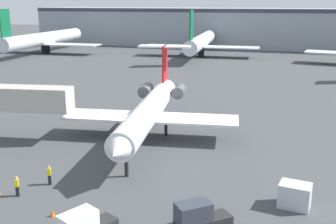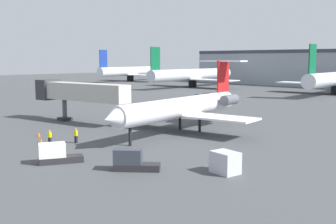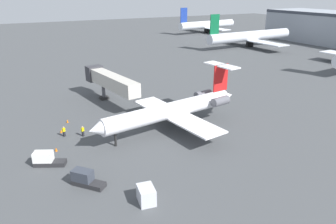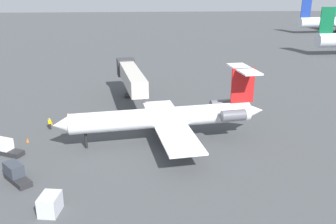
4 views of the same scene
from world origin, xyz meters
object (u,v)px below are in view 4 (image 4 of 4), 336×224
at_px(jet_bridge, 131,76).
at_px(baggage_tug_trailing, 16,174).
at_px(traffic_cone_mid, 68,114).
at_px(ground_crew_marshaller, 50,124).
at_px(ground_crew_loader, 67,126).
at_px(cargo_container_uld, 50,204).
at_px(baggage_tug_lead, 5,147).
at_px(traffic_cone_near, 51,123).
at_px(regional_jet, 169,116).
at_px(traffic_cone_far, 27,140).

bearing_deg(jet_bridge, baggage_tug_trailing, -23.40).
bearing_deg(traffic_cone_mid, ground_crew_marshaller, -15.62).
distance_m(ground_crew_loader, cargo_container_uld, 19.97).
xyz_separation_m(baggage_tug_lead, traffic_cone_near, (-9.62, 3.53, -0.56)).
bearing_deg(traffic_cone_near, ground_crew_loader, 43.51).
bearing_deg(baggage_tug_lead, jet_bridge, 143.21).
bearing_deg(baggage_tug_lead, regional_jet, 97.25).
bearing_deg(traffic_cone_near, traffic_cone_far, -16.21).
relative_size(ground_crew_marshaller, cargo_container_uld, 0.67).
bearing_deg(cargo_container_uld, regional_jet, 142.51).
bearing_deg(regional_jet, traffic_cone_near, -112.34).
bearing_deg(ground_crew_loader, baggage_tug_trailing, -12.34).
bearing_deg(cargo_container_uld, traffic_cone_far, -158.13).
xyz_separation_m(jet_bridge, ground_crew_loader, (13.62, -8.80, -3.79)).
height_order(ground_crew_marshaller, traffic_cone_mid, ground_crew_marshaller).
xyz_separation_m(regional_jet, traffic_cone_far, (-0.82, -18.84, -3.18)).
relative_size(ground_crew_marshaller, traffic_cone_far, 3.07).
height_order(ground_crew_marshaller, baggage_tug_trailing, baggage_tug_trailing).
bearing_deg(baggage_tug_trailing, traffic_cone_near, 179.51).
xyz_separation_m(traffic_cone_near, traffic_cone_mid, (-3.82, 1.74, 0.00)).
relative_size(cargo_container_uld, traffic_cone_near, 4.58).
distance_m(jet_bridge, traffic_cone_far, 21.96).
bearing_deg(regional_jet, traffic_cone_mid, -125.27).
distance_m(jet_bridge, ground_crew_loader, 16.65).
bearing_deg(baggage_tug_trailing, traffic_cone_mid, 174.73).
bearing_deg(jet_bridge, ground_crew_loader, -32.85).
bearing_deg(ground_crew_loader, traffic_cone_near, -136.49).
xyz_separation_m(jet_bridge, baggage_tug_trailing, (27.19, -11.77, -3.81)).
height_order(ground_crew_loader, baggage_tug_trailing, baggage_tug_trailing).
distance_m(baggage_tug_lead, traffic_cone_mid, 14.45).
height_order(baggage_tug_lead, traffic_cone_far, baggage_tug_lead).
xyz_separation_m(jet_bridge, ground_crew_marshaller, (12.37, -11.44, -3.79)).
height_order(jet_bridge, ground_crew_marshaller, jet_bridge).
xyz_separation_m(ground_crew_marshaller, traffic_cone_far, (4.45, -1.98, -0.58)).
height_order(ground_crew_loader, traffic_cone_mid, ground_crew_loader).
relative_size(baggage_tug_trailing, traffic_cone_near, 7.14).
relative_size(baggage_tug_trailing, traffic_cone_mid, 7.14).
distance_m(ground_crew_marshaller, cargo_container_uld, 21.63).
distance_m(jet_bridge, traffic_cone_mid, 12.78).
relative_size(regional_jet, jet_bridge, 1.56).
height_order(jet_bridge, baggage_tug_lead, jet_bridge).
height_order(jet_bridge, traffic_cone_mid, jet_bridge).
height_order(ground_crew_marshaller, traffic_cone_near, ground_crew_marshaller).
distance_m(ground_crew_marshaller, traffic_cone_near, 1.84).
xyz_separation_m(ground_crew_loader, traffic_cone_far, (3.20, -4.62, -0.58)).
relative_size(baggage_tug_lead, baggage_tug_trailing, 1.07).
bearing_deg(baggage_tug_trailing, ground_crew_marshaller, 178.73).
height_order(ground_crew_marshaller, ground_crew_loader, same).
bearing_deg(traffic_cone_near, baggage_tug_lead, -20.15).
xyz_separation_m(ground_crew_marshaller, baggage_tug_trailing, (14.82, -0.33, -0.02)).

